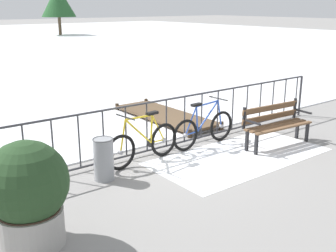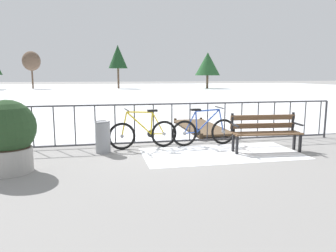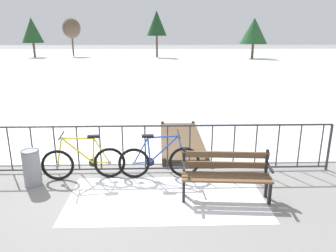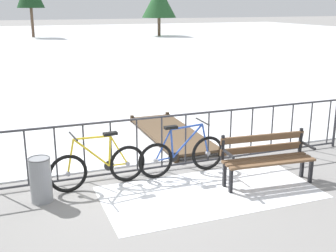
# 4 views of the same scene
# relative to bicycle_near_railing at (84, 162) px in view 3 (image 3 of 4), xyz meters

# --- Properties ---
(ground_plane) EXTENTS (160.00, 160.00, 0.00)m
(ground_plane) POSITION_rel_bicycle_near_railing_xyz_m (0.78, 0.30, -0.37)
(ground_plane) COLOR gray
(frozen_pond) EXTENTS (80.00, 56.00, 0.03)m
(frozen_pond) POSITION_rel_bicycle_near_railing_xyz_m (0.78, 28.70, -0.35)
(frozen_pond) COLOR white
(frozen_pond) RESTS_ON ground
(snow_patch) EXTENTS (3.60, 1.79, 0.01)m
(snow_patch) POSITION_rel_bicycle_near_railing_xyz_m (1.68, -0.90, -0.36)
(snow_patch) COLOR white
(snow_patch) RESTS_ON ground
(railing_fence) EXTENTS (9.06, 0.06, 1.07)m
(railing_fence) POSITION_rel_bicycle_near_railing_xyz_m (0.78, 0.30, 0.19)
(railing_fence) COLOR #38383D
(railing_fence) RESTS_ON ground
(bicycle_near_railing) EXTENTS (1.71, 0.52, 0.97)m
(bicycle_near_railing) POSITION_rel_bicycle_near_railing_xyz_m (0.00, 0.00, 0.00)
(bicycle_near_railing) COLOR black
(bicycle_near_railing) RESTS_ON ground
(bicycle_second) EXTENTS (1.71, 0.52, 0.97)m
(bicycle_second) POSITION_rel_bicycle_near_railing_xyz_m (1.55, 0.02, 0.00)
(bicycle_second) COLOR black
(bicycle_second) RESTS_ON ground
(park_bench) EXTENTS (1.63, 0.60, 0.89)m
(park_bench) POSITION_rel_bicycle_near_railing_xyz_m (2.76, -0.86, 0.14)
(park_bench) COLOR brown
(park_bench) RESTS_ON ground
(trash_bin) EXTENTS (0.35, 0.35, 0.73)m
(trash_bin) POSITION_rel_bicycle_near_railing_xyz_m (-0.98, -0.24, 0.00)
(trash_bin) COLOR gray
(trash_bin) RESTS_ON ground
(wooden_dock) EXTENTS (1.10, 3.22, 0.20)m
(wooden_dock) POSITION_rel_bicycle_near_railing_xyz_m (2.16, 2.16, -0.25)
(wooden_dock) COLOR brown
(wooden_dock) RESTS_ON ground
(tree_far_west) EXTENTS (2.61, 2.61, 4.81)m
(tree_far_west) POSITION_rel_bicycle_near_railing_xyz_m (-14.04, 35.61, 2.92)
(tree_far_west) COLOR brown
(tree_far_west) RESTS_ON ground
(tree_west_mid) EXTENTS (3.26, 3.26, 4.69)m
(tree_west_mid) POSITION_rel_bicycle_near_railing_xyz_m (12.83, 32.84, 2.83)
(tree_west_mid) COLOR brown
(tree_west_mid) RESTS_ON ground
(tree_centre) EXTENTS (2.46, 2.46, 5.61)m
(tree_centre) POSITION_rel_bicycle_near_railing_xyz_m (1.38, 35.10, 3.73)
(tree_centre) COLOR brown
(tree_centre) RESTS_ON ground
(tree_east_mid) EXTENTS (2.27, 2.27, 4.80)m
(tree_east_mid) POSITION_rel_bicycle_near_railing_xyz_m (-9.59, 37.25, 3.17)
(tree_east_mid) COLOR brown
(tree_east_mid) RESTS_ON ground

